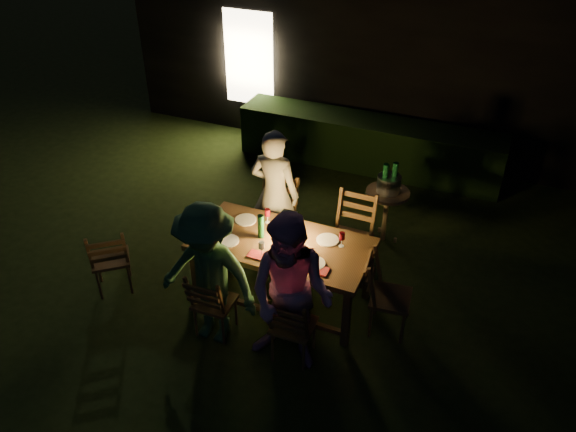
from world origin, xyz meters
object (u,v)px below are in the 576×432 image
at_px(chair_near_left, 215,313).
at_px(person_opp_right, 291,295).
at_px(chair_spare, 113,270).
at_px(dining_table, 282,248).
at_px(side_table, 387,197).
at_px(chair_far_right, 349,250).
at_px(lantern, 288,229).
at_px(ice_bucket, 389,184).
at_px(chair_far_left, 274,231).
at_px(chair_end, 387,308).
at_px(person_opp_left, 208,275).
at_px(person_house_side, 275,194).
at_px(bottle_table, 261,226).
at_px(bottle_bucket_b, 394,180).
at_px(chair_near_right, 293,336).
at_px(bottle_bucket_a, 385,181).

bearing_deg(chair_near_left, person_opp_right, -4.89).
distance_m(chair_spare, person_opp_right, 2.42).
relative_size(dining_table, side_table, 2.61).
bearing_deg(chair_far_right, lantern, 55.95).
distance_m(dining_table, ice_bucket, 1.77).
xyz_separation_m(chair_far_left, chair_end, (1.68, -0.78, -0.03)).
relative_size(person_opp_left, ice_bucket, 5.50).
height_order(person_house_side, bottle_table, person_house_side).
distance_m(side_table, bottle_bucket_b, 0.26).
bearing_deg(person_opp_right, bottle_bucket_b, 81.22).
bearing_deg(chair_spare, chair_near_right, -43.52).
relative_size(chair_near_right, lantern, 2.63).
height_order(chair_far_left, bottle_bucket_b, same).
relative_size(dining_table, person_opp_right, 1.12).
bearing_deg(chair_end, person_opp_right, -50.21).
relative_size(chair_near_left, person_opp_right, 0.51).
xyz_separation_m(person_house_side, side_table, (1.23, 0.76, -0.19)).
relative_size(chair_far_left, person_opp_right, 0.61).
distance_m(chair_near_left, bottle_table, 1.05).
relative_size(chair_end, ice_bucket, 3.24).
bearing_deg(person_house_side, ice_bucket, -148.08).
bearing_deg(person_opp_right, side_table, 82.24).
relative_size(dining_table, person_house_side, 1.15).
bearing_deg(bottle_bucket_a, dining_table, -115.31).
bearing_deg(person_house_side, person_opp_left, 90.00).
bearing_deg(lantern, chair_near_left, -121.47).
relative_size(person_house_side, ice_bucket, 5.68).
bearing_deg(person_opp_left, dining_table, 61.24).
relative_size(person_house_side, bottle_table, 6.08).
bearing_deg(person_opp_left, bottle_bucket_b, 62.41).
height_order(side_table, bottle_bucket_a, bottle_bucket_a).
bearing_deg(bottle_bucket_b, chair_far_right, -108.10).
xyz_separation_m(chair_far_right, person_opp_left, (-1.00, -1.59, 0.50)).
relative_size(dining_table, chair_near_left, 2.18).
xyz_separation_m(chair_far_left, bottle_bucket_a, (1.18, 0.77, 0.59)).
height_order(chair_end, chair_spare, chair_end).
distance_m(dining_table, chair_far_right, 1.03).
xyz_separation_m(chair_near_left, chair_far_right, (1.00, 1.54, 0.05)).
distance_m(chair_end, bottle_bucket_a, 1.74).
distance_m(ice_bucket, bottle_bucket_b, 0.08).
distance_m(dining_table, chair_near_right, 1.00).
xyz_separation_m(chair_far_left, person_opp_right, (0.90, -1.59, 0.55)).
bearing_deg(bottle_bucket_a, lantern, -114.47).
height_order(chair_spare, bottle_bucket_a, bottle_bucket_a).
xyz_separation_m(chair_far_left, lantern, (0.50, -0.72, 0.65)).
relative_size(chair_near_left, ice_bucket, 2.98).
xyz_separation_m(chair_near_left, chair_far_left, (0.00, 1.54, 0.05)).
distance_m(lantern, bottle_table, 0.30).
xyz_separation_m(chair_near_left, person_opp_right, (0.90, -0.05, 0.60)).
relative_size(side_table, bottle_bucket_b, 2.34).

